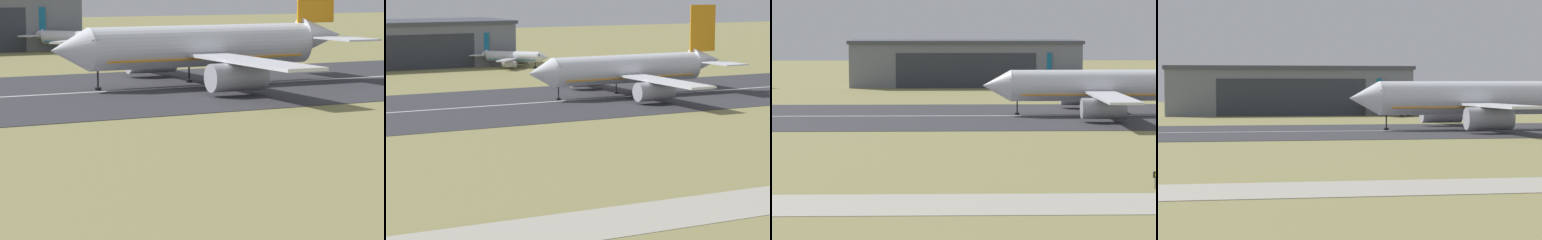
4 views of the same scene
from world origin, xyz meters
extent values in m
plane|color=olive|center=(0.00, 56.64, 0.00)|extent=(636.40, 636.40, 0.00)
cube|color=#333338|center=(0.00, 113.28, 0.03)|extent=(396.40, 47.38, 0.06)
cube|color=silver|center=(0.00, 113.28, 0.07)|extent=(356.76, 0.70, 0.01)
cube|color=#A8A393|center=(0.00, 32.08, 0.03)|extent=(297.30, 10.01, 0.05)
cube|color=slate|center=(7.01, 198.83, 5.71)|extent=(60.94, 24.43, 11.41)
cube|color=#424751|center=(7.01, 198.83, 11.86)|extent=(61.94, 25.43, 0.90)
cube|color=#2D333D|center=(7.01, 186.56, 4.56)|extent=(36.56, 0.12, 9.13)
cylinder|color=silver|center=(29.54, 114.98, 5.42)|extent=(32.67, 5.85, 5.75)
cone|color=silver|center=(10.65, 114.90, 5.42)|extent=(5.17, 5.73, 5.72)
cube|color=black|center=(13.47, 114.91, 6.56)|extent=(1.12, 4.86, 0.44)
cube|color=orange|center=(29.54, 114.98, 3.85)|extent=(29.40, 5.55, 0.24)
cube|color=silver|center=(28.82, 130.19, 4.42)|extent=(5.46, 24.74, 0.41)
cylinder|color=#A8A8B2|center=(27.76, 128.21, 2.40)|extent=(7.44, 3.57, 3.55)
cube|color=silver|center=(28.95, 99.76, 4.42)|extent=(5.46, 24.74, 0.41)
cylinder|color=#A8A8B2|center=(27.87, 101.74, 2.40)|extent=(7.44, 3.57, 3.55)
cylinder|color=black|center=(14.42, 114.92, 1.28)|extent=(0.24, 0.24, 2.56)
cylinder|color=black|center=(14.42, 114.92, 0.22)|extent=(0.84, 0.84, 0.44)
cylinder|color=black|center=(29.37, 118.41, 1.28)|extent=(0.24, 0.24, 2.56)
cylinder|color=black|center=(29.37, 118.41, 0.22)|extent=(0.84, 0.84, 0.44)
cylinder|color=black|center=(29.40, 111.56, 1.28)|extent=(0.24, 0.24, 2.56)
cylinder|color=black|center=(29.40, 111.56, 0.22)|extent=(0.84, 0.84, 0.44)
cylinder|color=silver|center=(34.10, 180.77, 3.00)|extent=(12.34, 12.39, 2.81)
cone|color=silver|center=(40.17, 174.67, 3.00)|extent=(3.78, 3.77, 2.81)
cone|color=silver|center=(27.74, 187.17, 3.50)|extent=(4.17, 4.17, 2.53)
cube|color=black|center=(39.19, 175.65, 3.56)|extent=(2.47, 2.46, 0.44)
cube|color=#146B9E|center=(34.10, 180.77, 2.22)|extent=(11.21, 11.25, 0.20)
cube|color=silver|center=(30.30, 176.57, 2.51)|extent=(7.77, 7.75, 0.40)
cylinder|color=#A8A8B2|center=(31.13, 176.70, 1.38)|extent=(3.81, 3.82, 1.74)
cube|color=silver|center=(38.32, 184.55, 2.51)|extent=(7.77, 7.75, 0.40)
cylinder|color=#A8A8B2|center=(38.18, 183.72, 1.38)|extent=(3.81, 3.82, 1.74)
cube|color=#146B9E|center=(28.09, 186.81, 6.79)|extent=(2.35, 2.37, 4.78)
cube|color=silver|center=(25.29, 184.59, 3.42)|extent=(4.93, 4.93, 0.24)
cube|color=silver|center=(30.33, 189.60, 3.42)|extent=(4.93, 4.93, 0.24)
cylinder|color=black|center=(38.43, 176.41, 0.80)|extent=(0.24, 0.24, 1.59)
cylinder|color=black|center=(38.43, 176.41, 0.22)|extent=(0.84, 0.84, 0.44)
cylinder|color=black|center=(32.76, 179.73, 0.80)|extent=(0.24, 0.24, 1.59)
cylinder|color=black|center=(32.76, 179.73, 0.22)|extent=(0.84, 0.84, 0.44)
cylinder|color=black|center=(35.15, 182.10, 0.80)|extent=(0.24, 0.24, 1.59)
cylinder|color=black|center=(35.15, 182.10, 0.22)|extent=(0.84, 0.84, 0.44)
cylinder|color=#4C4C51|center=(22.07, 39.68, 0.56)|extent=(0.10, 0.10, 1.12)
camera|label=1|loc=(-26.55, 3.60, 13.72)|focal=85.00mm
camera|label=2|loc=(-63.85, -40.74, 22.68)|focal=85.00mm
camera|label=3|loc=(0.70, -49.67, 16.33)|focal=85.00mm
camera|label=4|loc=(-18.99, -33.46, 7.69)|focal=85.00mm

